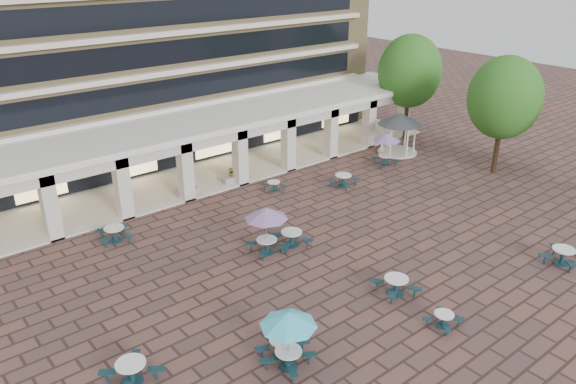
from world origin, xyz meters
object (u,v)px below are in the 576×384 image
picnic_table_2 (444,319)px  gazebo (400,123)px  picnic_table_0 (282,345)px  picnic_table_1 (396,284)px  planter_right (232,176)px  planter_left (187,188)px

picnic_table_2 → gazebo: gazebo is taller
picnic_table_0 → picnic_table_1: bearing=-19.8°
picnic_table_1 → planter_right: 16.31m
picnic_table_2 → planter_left: bearing=89.4°
picnic_table_2 → planter_right: size_ratio=1.03×
picnic_table_1 → picnic_table_2: 2.97m
picnic_table_2 → planter_right: planter_right is taller
picnic_table_0 → planter_left: 16.98m
gazebo → picnic_table_1: bearing=-139.5°
picnic_table_1 → planter_right: bearing=98.8°
planter_right → picnic_table_0: bearing=-117.7°
picnic_table_2 → picnic_table_0: bearing=150.6°
picnic_table_2 → planter_left: planter_left is taller
gazebo → picnic_table_2: bearing=-134.3°
planter_left → planter_right: 3.56m
planter_right → picnic_table_2: bearing=-96.0°
planter_right → planter_left: bearing=-180.0°
planter_left → gazebo: bearing=-10.2°
picnic_table_0 → picnic_table_1: (6.85, 0.02, 0.03)m
picnic_table_0 → planter_right: bearing=42.3°
planter_left → picnic_table_1: bearing=-83.4°
picnic_table_1 → planter_left: (-1.87, 16.22, 0.06)m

